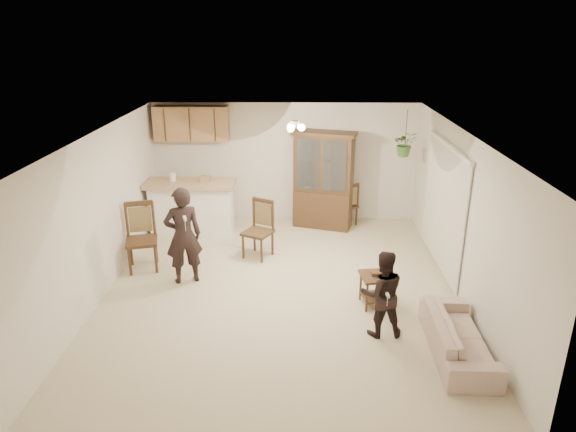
{
  "coord_description": "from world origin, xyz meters",
  "views": [
    {
      "loc": [
        0.27,
        -7.26,
        3.98
      ],
      "look_at": [
        0.11,
        0.4,
        1.11
      ],
      "focal_mm": 32.0,
      "sensor_mm": 36.0,
      "label": 1
    }
  ],
  "objects_px": {
    "sofa": "(459,328)",
    "adult": "(183,230)",
    "side_table": "(376,290)",
    "chair_hutch_right": "(345,212)",
    "chair_hutch_left": "(258,241)",
    "china_hutch": "(323,181)",
    "chair_bar": "(143,251)",
    "child": "(382,290)"
  },
  "relations": [
    {
      "from": "adult",
      "to": "china_hutch",
      "type": "distance_m",
      "value": 3.45
    },
    {
      "from": "side_table",
      "to": "chair_hutch_right",
      "type": "xyz_separation_m",
      "value": [
        -0.17,
        3.36,
        0.0
      ]
    },
    {
      "from": "china_hutch",
      "to": "child",
      "type": "bearing_deg",
      "value": -64.56
    },
    {
      "from": "sofa",
      "to": "child",
      "type": "relative_size",
      "value": 1.39
    },
    {
      "from": "china_hutch",
      "to": "side_table",
      "type": "xyz_separation_m",
      "value": [
        0.66,
        -3.24,
        -0.73
      ]
    },
    {
      "from": "china_hutch",
      "to": "chair_hutch_left",
      "type": "distance_m",
      "value": 2.1
    },
    {
      "from": "child",
      "to": "side_table",
      "type": "xyz_separation_m",
      "value": [
        0.04,
        0.77,
        -0.42
      ]
    },
    {
      "from": "child",
      "to": "adult",
      "type": "bearing_deg",
      "value": -30.64
    },
    {
      "from": "chair_hutch_left",
      "to": "chair_hutch_right",
      "type": "distance_m",
      "value": 2.4
    },
    {
      "from": "china_hutch",
      "to": "adult",
      "type": "bearing_deg",
      "value": -116.19
    },
    {
      "from": "adult",
      "to": "child",
      "type": "height_order",
      "value": "adult"
    },
    {
      "from": "sofa",
      "to": "chair_hutch_left",
      "type": "height_order",
      "value": "chair_hutch_left"
    },
    {
      "from": "chair_hutch_left",
      "to": "child",
      "type": "bearing_deg",
      "value": -25.76
    },
    {
      "from": "side_table",
      "to": "sofa",
      "type": "bearing_deg",
      "value": -53.08
    },
    {
      "from": "child",
      "to": "chair_bar",
      "type": "xyz_separation_m",
      "value": [
        -3.79,
        1.92,
        -0.35
      ]
    },
    {
      "from": "side_table",
      "to": "adult",
      "type": "bearing_deg",
      "value": 166.72
    },
    {
      "from": "sofa",
      "to": "child",
      "type": "height_order",
      "value": "child"
    },
    {
      "from": "side_table",
      "to": "chair_hutch_right",
      "type": "distance_m",
      "value": 3.37
    },
    {
      "from": "child",
      "to": "chair_bar",
      "type": "distance_m",
      "value": 4.27
    },
    {
      "from": "chair_hutch_left",
      "to": "china_hutch",
      "type": "bearing_deg",
      "value": 78.58
    },
    {
      "from": "adult",
      "to": "chair_hutch_right",
      "type": "relative_size",
      "value": 1.94
    },
    {
      "from": "china_hutch",
      "to": "chair_hutch_left",
      "type": "bearing_deg",
      "value": -111.95
    },
    {
      "from": "side_table",
      "to": "chair_hutch_left",
      "type": "relative_size",
      "value": 0.52
    },
    {
      "from": "sofa",
      "to": "china_hutch",
      "type": "relative_size",
      "value": 0.94
    },
    {
      "from": "sofa",
      "to": "side_table",
      "type": "distance_m",
      "value": 1.49
    },
    {
      "from": "chair_bar",
      "to": "chair_hutch_right",
      "type": "relative_size",
      "value": 1.26
    },
    {
      "from": "sofa",
      "to": "side_table",
      "type": "xyz_separation_m",
      "value": [
        -0.89,
        1.19,
        -0.11
      ]
    },
    {
      "from": "china_hutch",
      "to": "side_table",
      "type": "distance_m",
      "value": 3.38
    },
    {
      "from": "china_hutch",
      "to": "chair_bar",
      "type": "distance_m",
      "value": 3.86
    },
    {
      "from": "sofa",
      "to": "chair_hutch_right",
      "type": "relative_size",
      "value": 2.02
    },
    {
      "from": "chair_hutch_left",
      "to": "chair_hutch_right",
      "type": "xyz_separation_m",
      "value": [
        1.72,
        1.67,
        -0.04
      ]
    },
    {
      "from": "chair_hutch_left",
      "to": "chair_hutch_right",
      "type": "bearing_deg",
      "value": 71.42
    },
    {
      "from": "chair_hutch_left",
      "to": "side_table",
      "type": "bearing_deg",
      "value": -14.46
    },
    {
      "from": "sofa",
      "to": "chair_hutch_left",
      "type": "distance_m",
      "value": 4.0
    },
    {
      "from": "sofa",
      "to": "chair_bar",
      "type": "distance_m",
      "value": 5.27
    },
    {
      "from": "child",
      "to": "chair_hutch_left",
      "type": "bearing_deg",
      "value": -57.13
    },
    {
      "from": "china_hutch",
      "to": "side_table",
      "type": "relative_size",
      "value": 3.62
    },
    {
      "from": "child",
      "to": "chair_hutch_left",
      "type": "distance_m",
      "value": 3.1
    },
    {
      "from": "sofa",
      "to": "adult",
      "type": "bearing_deg",
      "value": 65.33
    },
    {
      "from": "child",
      "to": "side_table",
      "type": "height_order",
      "value": "child"
    },
    {
      "from": "sofa",
      "to": "side_table",
      "type": "bearing_deg",
      "value": 38.19
    },
    {
      "from": "china_hutch",
      "to": "chair_hutch_right",
      "type": "relative_size",
      "value": 2.16
    }
  ]
}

